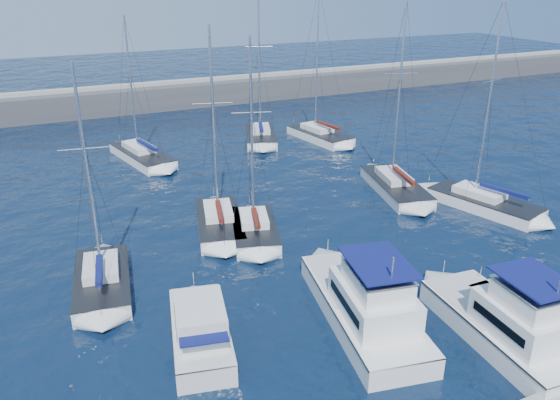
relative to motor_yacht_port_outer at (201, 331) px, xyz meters
name	(u,v)px	position (x,y,z in m)	size (l,w,h in m)	color
ground	(376,296)	(10.40, 0.27, -0.94)	(220.00, 220.00, 0.00)	black
breakwater	(162,99)	(10.40, 52.27, 0.11)	(160.00, 6.00, 4.45)	#424244
motor_yacht_port_outer	(201,331)	(0.00, 0.00, 0.00)	(4.09, 7.30, 3.20)	silver
motor_yacht_port_inner	(367,306)	(8.37, -1.76, 0.19)	(5.59, 11.06, 4.69)	white
motor_yacht_stbd_inner	(510,325)	(13.87, -6.09, 0.19)	(4.28, 9.36, 4.69)	white
motor_yacht_stbd_outer	(538,320)	(15.72, -6.14, 0.00)	(2.81, 6.88, 3.20)	silver
sailboat_mid_a	(102,281)	(-3.64, 7.53, -0.43)	(4.06, 7.60, 13.31)	silver
sailboat_mid_b	(219,222)	(5.10, 12.38, -0.42)	(4.76, 8.06, 14.37)	white
sailboat_mid_c	(254,230)	(6.95, 10.18, -0.41)	(4.72, 7.20, 13.84)	white
sailboat_mid_d	(395,186)	(20.88, 13.10, -0.42)	(5.09, 9.31, 15.56)	silver
sailboat_mid_e	(484,203)	(25.01, 7.27, -0.41)	(5.41, 9.04, 15.77)	white
sailboat_back_a	(142,155)	(3.21, 30.25, -0.44)	(5.00, 9.71, 13.89)	white
sailboat_back_b	(261,136)	(16.35, 31.60, -0.41)	(5.59, 8.40, 15.93)	silver
sailboat_back_c	(320,135)	(22.41, 29.29, -0.41)	(4.44, 8.74, 16.06)	white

